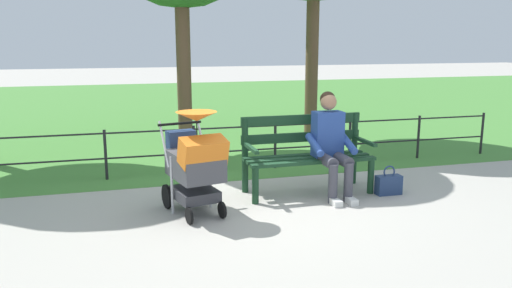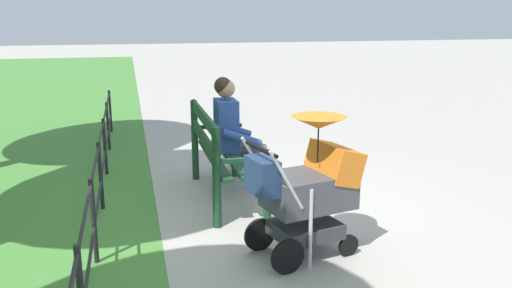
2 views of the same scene
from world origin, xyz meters
TOP-DOWN VIEW (x-y plane):
  - ground_plane at (0.00, 0.00)m, footprint 60.00×60.00m
  - park_bench at (-0.63, -0.12)m, footprint 1.60×0.61m
  - person_on_bench at (-0.87, 0.11)m, footprint 0.53×0.74m
  - stroller at (0.84, 0.36)m, footprint 0.68×0.97m
  - handbag at (-1.58, 0.29)m, footprint 0.32×0.14m
  - park_fence at (-0.49, -1.33)m, footprint 8.53×0.04m

SIDE VIEW (x-z plane):
  - ground_plane at x=0.00m, z-range 0.00..0.00m
  - handbag at x=-1.58m, z-range -0.06..0.31m
  - park_fence at x=-0.49m, z-range 0.07..0.77m
  - park_bench at x=-0.63m, z-range 0.05..1.01m
  - stroller at x=0.84m, z-range 0.02..1.17m
  - person_on_bench at x=-0.87m, z-range 0.04..1.31m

